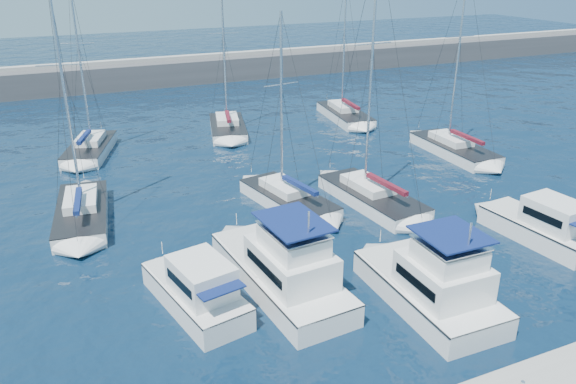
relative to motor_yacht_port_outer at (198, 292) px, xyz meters
name	(u,v)px	position (x,y,z in m)	size (l,w,h in m)	color
ground	(368,265)	(9.55, 0.26, -0.94)	(220.00, 220.00, 0.00)	black
breakwater	(162,75)	(9.55, 52.26, 0.11)	(160.00, 6.00, 4.45)	#424244
dock_cleat_centre	(523,384)	(9.55, -10.74, -0.22)	(0.16, 0.16, 0.25)	silver
motor_yacht_port_outer	(198,292)	(0.00, 0.00, 0.00)	(3.95, 7.10, 3.20)	silver
motor_yacht_port_inner	(284,271)	(4.37, -0.19, 0.19)	(4.31, 10.02, 4.69)	silver
motor_yacht_stbd_inner	(433,286)	(10.28, -4.33, 0.19)	(3.81, 8.02, 4.69)	silver
motor_yacht_stbd_outer	(543,227)	(20.36, -1.48, 0.00)	(3.37, 7.11, 3.20)	silver
sailboat_mid_a	(82,212)	(-4.12, 12.53, -0.42)	(4.13, 8.98, 15.53)	silver
sailboat_mid_c	(288,199)	(8.76, 9.24, -0.44)	(4.39, 8.40, 12.91)	silver
sailboat_mid_d	(372,196)	(14.09, 7.28, -0.40)	(3.96, 8.98, 16.96)	silver
sailboat_mid_e	(454,148)	(25.94, 13.33, -0.42)	(3.26, 8.80, 15.47)	silver
sailboat_back_a	(90,148)	(-2.28, 25.80, -0.42)	(5.41, 8.37, 14.60)	silver
sailboat_back_b	(228,127)	(10.39, 27.15, -0.42)	(5.03, 8.46, 14.62)	silver
sailboat_back_c	(345,114)	(22.95, 26.89, -0.43)	(4.13, 9.14, 14.23)	silver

